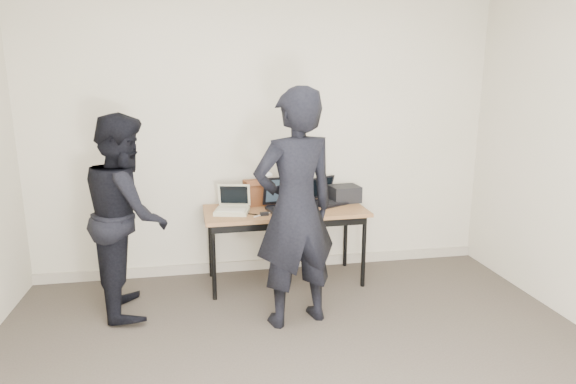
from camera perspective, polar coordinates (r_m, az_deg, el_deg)
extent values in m
cube|color=beige|center=(4.73, -2.66, 6.49)|extent=(4.50, 0.05, 2.70)
cube|color=brown|center=(4.50, -0.34, -2.25)|extent=(1.52, 0.69, 0.03)
cylinder|color=black|center=(4.28, -8.81, -8.29)|extent=(0.04, 0.04, 0.68)
cylinder|color=black|center=(4.55, 8.96, -6.99)|extent=(0.04, 0.04, 0.68)
cylinder|color=black|center=(4.78, -9.16, -6.01)|extent=(0.04, 0.04, 0.68)
cylinder|color=black|center=(5.02, 6.83, -4.99)|extent=(0.04, 0.04, 0.68)
cube|color=black|center=(4.24, 0.42, -3.99)|extent=(1.40, 0.06, 0.06)
cube|color=#B9B494|center=(4.38, -6.66, -2.28)|extent=(0.35, 0.31, 0.03)
cube|color=beige|center=(4.35, -6.73, -2.12)|extent=(0.27, 0.19, 0.01)
cube|color=#B9B494|center=(4.49, -6.40, -0.33)|extent=(0.30, 0.11, 0.21)
cube|color=black|center=(4.48, -6.42, -0.34)|extent=(0.26, 0.09, 0.17)
cube|color=#B9B494|center=(4.49, -6.41, -1.65)|extent=(0.26, 0.08, 0.02)
cube|color=black|center=(4.42, 0.16, -2.11)|extent=(0.43, 0.35, 0.03)
cube|color=black|center=(4.39, 0.33, -2.02)|extent=(0.33, 0.21, 0.01)
cube|color=black|center=(4.55, -0.65, 0.22)|extent=(0.39, 0.15, 0.27)
cube|color=#26333F|center=(4.54, -0.61, 0.22)|extent=(0.33, 0.12, 0.22)
cube|color=black|center=(4.55, -0.49, -1.51)|extent=(0.34, 0.08, 0.02)
cube|color=black|center=(4.69, 4.99, -1.29)|extent=(0.41, 0.38, 0.02)
cube|color=black|center=(4.67, 5.24, -1.19)|extent=(0.31, 0.25, 0.01)
cube|color=black|center=(4.78, 3.72, 0.51)|extent=(0.34, 0.23, 0.23)
cube|color=black|center=(4.77, 3.78, 0.53)|extent=(0.29, 0.19, 0.18)
cube|color=black|center=(4.78, 3.99, -0.87)|extent=(0.28, 0.16, 0.02)
cube|color=brown|center=(4.65, -3.00, -0.01)|extent=(0.38, 0.21, 0.24)
cube|color=brown|center=(4.57, -2.81, 1.05)|extent=(0.37, 0.13, 0.07)
cube|color=brown|center=(4.70, -1.12, -0.10)|extent=(0.03, 0.10, 0.02)
ellipsoid|color=white|center=(4.62, -2.65, 1.99)|extent=(0.13, 0.10, 0.08)
cube|color=black|center=(4.79, 6.73, -0.20)|extent=(0.30, 0.26, 0.16)
cube|color=black|center=(4.28, -2.83, -2.61)|extent=(0.08, 0.05, 0.03)
cube|color=black|center=(4.37, -5.59, -2.48)|extent=(0.28, 0.19, 0.01)
cube|color=black|center=(4.69, 5.71, -1.40)|extent=(0.12, 0.24, 0.01)
cube|color=silver|center=(4.32, -2.68, -2.61)|extent=(0.23, 0.17, 0.01)
cube|color=black|center=(4.57, 3.32, -1.74)|extent=(0.32, 0.11, 0.01)
cube|color=silver|center=(4.38, 0.18, -2.38)|extent=(0.22, 0.12, 0.01)
cube|color=black|center=(4.74, 0.85, -1.18)|extent=(0.25, 0.07, 0.01)
imported|color=black|center=(3.68, 0.87, -2.09)|extent=(0.77, 0.61, 1.86)
imported|color=black|center=(4.15, -18.56, -2.53)|extent=(0.74, 0.89, 1.65)
cube|color=#ABA18E|center=(5.01, -2.44, -8.52)|extent=(4.50, 0.03, 0.10)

